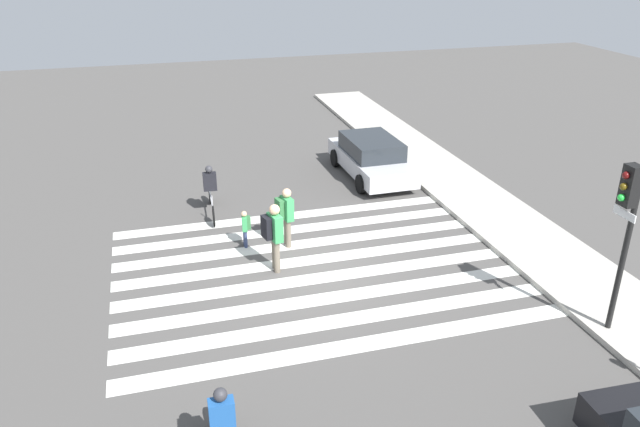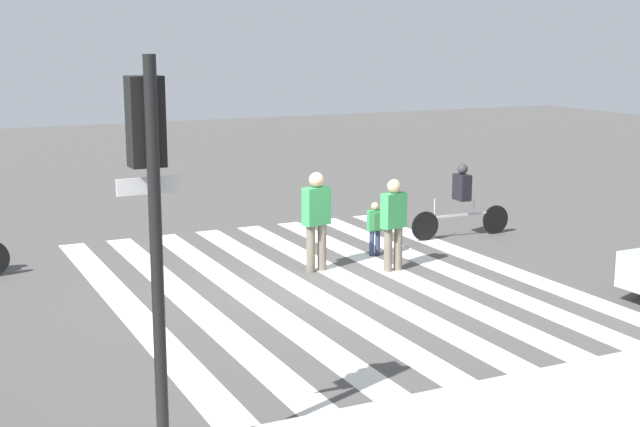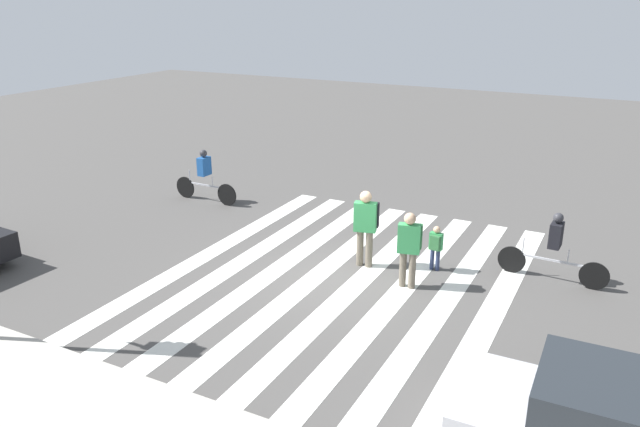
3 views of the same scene
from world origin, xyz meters
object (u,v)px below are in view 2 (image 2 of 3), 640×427
at_px(pedestrian_adult_yellow_jacket, 316,213).
at_px(cyclist_far_lane, 462,197).
at_px(pedestrian_child_with_backpack, 376,225).
at_px(pedestrian_adult_tall_backpack, 393,217).
at_px(traffic_light, 150,187).

bearing_deg(pedestrian_adult_yellow_jacket, cyclist_far_lane, -177.40).
bearing_deg(pedestrian_child_with_backpack, pedestrian_adult_tall_backpack, -97.20).
relative_size(pedestrian_child_with_backpack, pedestrian_adult_yellow_jacket, 0.58).
relative_size(traffic_light, cyclist_far_lane, 1.72).
relative_size(traffic_light, pedestrian_child_with_backpack, 3.82).
distance_m(traffic_light, pedestrian_child_with_backpack, 9.38).
distance_m(pedestrian_adult_tall_backpack, cyclist_far_lane, 3.20).
relative_size(traffic_light, pedestrian_adult_tall_backpack, 2.40).
bearing_deg(cyclist_far_lane, pedestrian_adult_tall_backpack, 35.40).
relative_size(pedestrian_adult_tall_backpack, pedestrian_child_with_backpack, 1.59).
xyz_separation_m(pedestrian_adult_yellow_jacket, cyclist_far_lane, (-3.96, -1.12, -0.21)).
bearing_deg(pedestrian_child_with_backpack, cyclist_far_lane, 20.88).
bearing_deg(traffic_light, cyclist_far_lane, -139.68).
height_order(pedestrian_adult_tall_backpack, pedestrian_adult_yellow_jacket, pedestrian_adult_yellow_jacket).
height_order(traffic_light, pedestrian_adult_tall_backpack, traffic_light).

